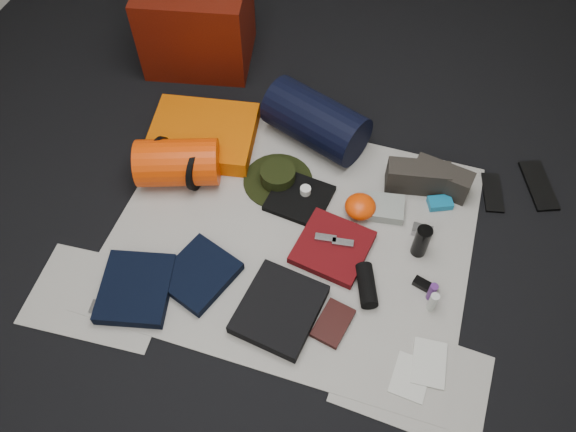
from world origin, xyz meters
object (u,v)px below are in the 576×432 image
(navy_duffel, at_px, (316,121))
(paperback_book, at_px, (333,323))
(red_cabinet, at_px, (197,22))
(water_bottle, at_px, (421,241))
(sleeping_pad, at_px, (203,135))
(compact_camera, at_px, (422,231))
(stuff_sack, at_px, (178,163))

(navy_duffel, xyz_separation_m, paperback_book, (0.36, -0.97, -0.12))
(red_cabinet, xyz_separation_m, water_bottle, (1.43, -0.94, -0.14))
(paperback_book, bearing_deg, water_bottle, 70.87)
(red_cabinet, height_order, sleeping_pad, red_cabinet)
(sleeping_pad, height_order, paperback_book, sleeping_pad)
(red_cabinet, height_order, water_bottle, red_cabinet)
(navy_duffel, distance_m, water_bottle, 0.81)
(compact_camera, bearing_deg, navy_duffel, 147.35)
(sleeping_pad, xyz_separation_m, paperback_book, (0.90, -0.78, -0.03))
(stuff_sack, relative_size, paperback_book, 2.05)
(navy_duffel, xyz_separation_m, water_bottle, (0.63, -0.51, -0.05))
(red_cabinet, distance_m, stuff_sack, 0.91)
(sleeping_pad, distance_m, compact_camera, 1.19)
(stuff_sack, xyz_separation_m, water_bottle, (1.18, -0.07, -0.03))
(compact_camera, height_order, paperback_book, compact_camera)
(sleeping_pad, bearing_deg, stuff_sack, -92.97)
(sleeping_pad, relative_size, navy_duffel, 1.03)
(compact_camera, bearing_deg, sleeping_pad, 169.70)
(water_bottle, distance_m, compact_camera, 0.12)
(stuff_sack, xyz_separation_m, compact_camera, (1.18, 0.03, -0.10))
(red_cabinet, distance_m, navy_duffel, 0.92)
(sleeping_pad, distance_m, paperback_book, 1.19)
(sleeping_pad, height_order, water_bottle, water_bottle)
(stuff_sack, height_order, compact_camera, stuff_sack)
(sleeping_pad, relative_size, water_bottle, 3.03)
(water_bottle, bearing_deg, navy_duffel, 140.84)
(paperback_book, bearing_deg, sleeping_pad, 150.75)
(navy_duffel, xyz_separation_m, compact_camera, (0.63, -0.41, -0.11))
(navy_duffel, relative_size, water_bottle, 2.93)
(red_cabinet, distance_m, water_bottle, 1.72)
(paperback_book, bearing_deg, red_cabinet, 141.57)
(red_cabinet, height_order, paperback_book, red_cabinet)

